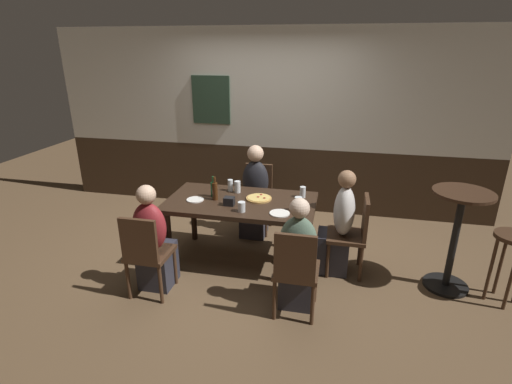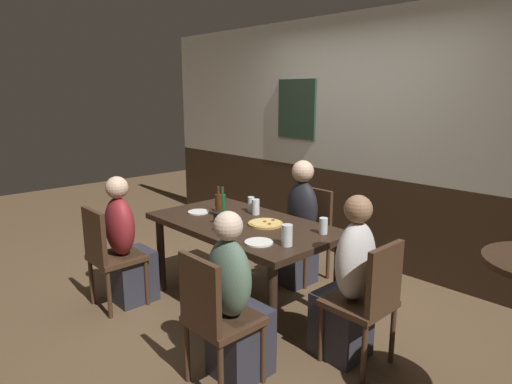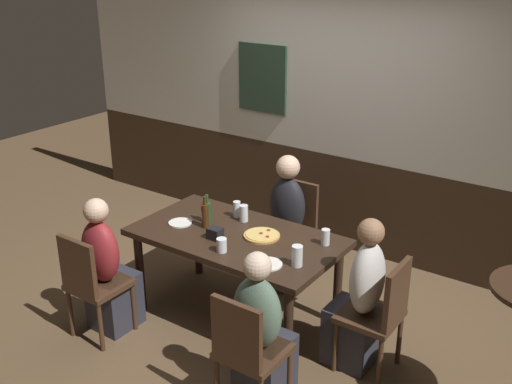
% 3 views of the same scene
% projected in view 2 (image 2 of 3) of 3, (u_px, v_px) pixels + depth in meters
% --- Properties ---
extents(ground_plane, '(12.00, 12.00, 0.00)m').
position_uv_depth(ground_plane, '(243.00, 303.00, 3.85)').
color(ground_plane, brown).
extents(wall_back, '(6.40, 0.13, 2.60)m').
position_uv_depth(wall_back, '(359.00, 140.00, 4.67)').
color(wall_back, '#332316').
rests_on(wall_back, ground_plane).
extents(dining_table, '(1.64, 0.90, 0.74)m').
position_uv_depth(dining_table, '(243.00, 231.00, 3.71)').
color(dining_table, black).
rests_on(dining_table, ground_plane).
extents(chair_right_near, '(0.40, 0.40, 0.88)m').
position_uv_depth(chair_right_near, '(215.00, 314.00, 2.65)').
color(chair_right_near, '#422B1C').
rests_on(chair_right_near, ground_plane).
extents(chair_head_east, '(0.40, 0.40, 0.88)m').
position_uv_depth(chair_head_east, '(369.00, 298.00, 2.86)').
color(chair_head_east, '#422B1C').
rests_on(chair_head_east, ground_plane).
extents(chair_mid_far, '(0.40, 0.40, 0.88)m').
position_uv_depth(chair_mid_far, '(309.00, 229.00, 4.32)').
color(chair_mid_far, '#422B1C').
rests_on(chair_mid_far, ground_plane).
extents(chair_left_near, '(0.40, 0.40, 0.88)m').
position_uv_depth(chair_left_near, '(108.00, 252.00, 3.68)').
color(chair_left_near, '#422B1C').
rests_on(chair_left_near, ground_plane).
extents(person_right_near, '(0.34, 0.37, 1.12)m').
position_uv_depth(person_right_near, '(235.00, 310.00, 2.77)').
color(person_right_near, '#2D2D38').
rests_on(person_right_near, ground_plane).
extents(person_head_east, '(0.37, 0.34, 1.16)m').
position_uv_depth(person_head_east, '(348.00, 291.00, 2.98)').
color(person_head_east, '#2D2D38').
rests_on(person_head_east, ground_plane).
extents(person_mid_far, '(0.34, 0.37, 1.18)m').
position_uv_depth(person_mid_far, '(298.00, 231.00, 4.21)').
color(person_mid_far, '#2D2D38').
rests_on(person_mid_far, ground_plane).
extents(person_left_near, '(0.34, 0.37, 1.13)m').
position_uv_depth(person_left_near, '(127.00, 250.00, 3.79)').
color(person_left_near, '#2D2D38').
rests_on(person_left_near, ground_plane).
extents(pizza, '(0.28, 0.28, 0.03)m').
position_uv_depth(pizza, '(265.00, 223.00, 3.61)').
color(pizza, tan).
rests_on(pizza, dining_table).
extents(pint_glass_stout, '(0.06, 0.06, 0.14)m').
position_uv_depth(pint_glass_stout, '(251.00, 205.00, 4.00)').
color(pint_glass_stout, silver).
rests_on(pint_glass_stout, dining_table).
extents(pint_glass_amber, '(0.08, 0.08, 0.15)m').
position_uv_depth(pint_glass_amber, '(287.00, 236.00, 3.10)').
color(pint_glass_amber, silver).
rests_on(pint_glass_amber, dining_table).
extents(tumbler_short, '(0.08, 0.08, 0.11)m').
position_uv_depth(tumbler_short, '(222.00, 226.00, 3.42)').
color(tumbler_short, silver).
rests_on(tumbler_short, dining_table).
extents(tumbler_water, '(0.07, 0.07, 0.13)m').
position_uv_depth(tumbler_water, '(323.00, 227.00, 3.37)').
color(tumbler_water, silver).
rests_on(tumbler_water, dining_table).
extents(beer_glass_tall, '(0.07, 0.07, 0.14)m').
position_uv_depth(beer_glass_tall, '(256.00, 208.00, 3.91)').
color(beer_glass_tall, silver).
rests_on(beer_glass_tall, dining_table).
extents(beer_bottle_green, '(0.06, 0.06, 0.24)m').
position_uv_depth(beer_bottle_green, '(223.00, 203.00, 3.94)').
color(beer_bottle_green, '#194723').
rests_on(beer_bottle_green, dining_table).
extents(beer_bottle_brown, '(0.06, 0.06, 0.27)m').
position_uv_depth(beer_bottle_brown, '(219.00, 204.00, 3.85)').
color(beer_bottle_brown, '#42230F').
rests_on(beer_bottle_brown, dining_table).
extents(plate_white_large, '(0.21, 0.21, 0.01)m').
position_uv_depth(plate_white_large, '(259.00, 242.00, 3.17)').
color(plate_white_large, white).
rests_on(plate_white_large, dining_table).
extents(plate_white_small, '(0.19, 0.19, 0.01)m').
position_uv_depth(plate_white_small, '(198.00, 212.00, 3.98)').
color(plate_white_small, white).
rests_on(plate_white_small, dining_table).
extents(condiment_caddy, '(0.11, 0.09, 0.09)m').
position_uv_depth(condiment_caddy, '(222.00, 218.00, 3.64)').
color(condiment_caddy, black).
rests_on(condiment_caddy, dining_table).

